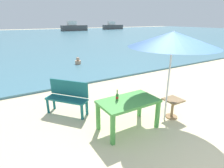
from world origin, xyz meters
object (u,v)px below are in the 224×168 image
at_px(boat_cargo_ship, 113,26).
at_px(patio_umbrella, 173,39).
at_px(bench_teal_center, 68,95).
at_px(boat_tanker, 74,27).
at_px(side_table_wood, 173,106).
at_px(picnic_table_green, 128,104).
at_px(swimmer_person, 78,61).
at_px(beer_bottle_amber, 117,96).

bearing_deg(boat_cargo_ship, patio_umbrella, -119.69).
distance_m(bench_teal_center, boat_tanker, 42.39).
bearing_deg(bench_teal_center, patio_umbrella, -39.12).
bearing_deg(patio_umbrella, boat_tanker, 73.21).
xyz_separation_m(side_table_wood, boat_cargo_ship, (24.44, 43.32, 0.50)).
bearing_deg(boat_cargo_ship, bench_teal_center, -122.77).
height_order(picnic_table_green, side_table_wood, picnic_table_green).
relative_size(swimmer_person, boat_tanker, 0.07).
distance_m(swimmer_person, boat_tanker, 36.50).
bearing_deg(bench_teal_center, boat_cargo_ship, 57.23).
xyz_separation_m(beer_bottle_amber, patio_umbrella, (1.33, -0.31, 1.26)).
xyz_separation_m(patio_umbrella, boat_tanker, (12.52, 41.49, -1.21)).
height_order(patio_umbrella, swimmer_person, patio_umbrella).
bearing_deg(bench_teal_center, boat_tanker, 69.84).
xyz_separation_m(beer_bottle_amber, boat_cargo_ship, (26.02, 43.00, -0.00)).
relative_size(side_table_wood, boat_tanker, 0.09).
distance_m(side_table_wood, bench_teal_center, 2.91).
bearing_deg(side_table_wood, swimmer_person, 89.79).
bearing_deg(bench_teal_center, swimmer_person, 66.33).
relative_size(side_table_wood, bench_teal_center, 0.47).
distance_m(patio_umbrella, swimmer_person, 7.36).
bearing_deg(picnic_table_green, boat_cargo_ship, 59.12).
distance_m(bench_teal_center, boat_cargo_ship, 49.48).
xyz_separation_m(picnic_table_green, swimmer_person, (1.38, 6.94, -0.41)).
relative_size(beer_bottle_amber, bench_teal_center, 0.23).
relative_size(beer_bottle_amber, swimmer_person, 0.65).
relative_size(side_table_wood, boat_cargo_ship, 0.09).
xyz_separation_m(side_table_wood, bench_teal_center, (-2.35, 1.72, 0.19)).
height_order(bench_teal_center, boat_cargo_ship, boat_cargo_ship).
xyz_separation_m(bench_teal_center, boat_tanker, (14.61, 39.79, 0.36)).
bearing_deg(side_table_wood, beer_bottle_amber, 168.42).
relative_size(side_table_wood, swimmer_person, 1.32).
bearing_deg(boat_tanker, side_table_wood, -106.46).
height_order(beer_bottle_amber, bench_teal_center, beer_bottle_amber).
distance_m(beer_bottle_amber, bench_teal_center, 1.62).
distance_m(picnic_table_green, patio_umbrella, 1.84).
bearing_deg(boat_tanker, bench_teal_center, -110.16).
bearing_deg(picnic_table_green, beer_bottle_amber, 147.62).
distance_m(beer_bottle_amber, swimmer_person, 7.02).
height_order(beer_bottle_amber, side_table_wood, beer_bottle_amber).
relative_size(boat_tanker, boat_cargo_ship, 1.07).
bearing_deg(side_table_wood, picnic_table_green, 172.41).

